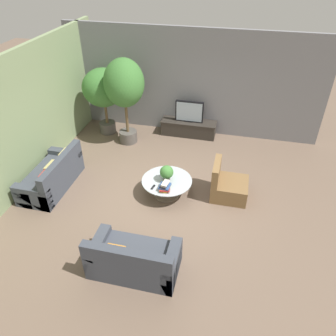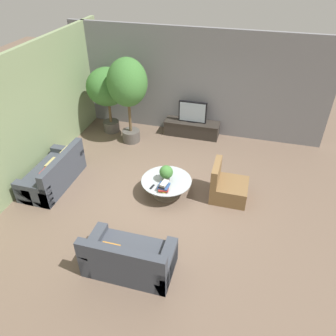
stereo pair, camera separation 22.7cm
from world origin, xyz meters
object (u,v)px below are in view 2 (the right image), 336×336
at_px(potted_palm_tall, 107,89).
at_px(potted_plant_tabletop, 166,173).
at_px(media_console, 192,128).
at_px(couch_near_entry, 129,259).
at_px(television, 193,112).
at_px(potted_palm_corner, 127,86).
at_px(armchair_wicker, 227,187).
at_px(coffee_table, 166,184).
at_px(couch_by_wall, 54,174).

relative_size(potted_palm_tall, potted_plant_tabletop, 5.17).
distance_m(media_console, potted_plant_tabletop, 2.90).
bearing_deg(couch_near_entry, television, -90.54).
bearing_deg(potted_plant_tabletop, potted_palm_corner, 128.33).
bearing_deg(media_console, armchair_wicker, -62.36).
distance_m(coffee_table, potted_palm_corner, 2.99).
bearing_deg(potted_palm_tall, coffee_table, -45.44).
relative_size(couch_near_entry, potted_palm_tall, 0.79).
height_order(couch_by_wall, armchair_wicker, armchair_wicker).
xyz_separation_m(potted_palm_tall, potted_palm_corner, (0.79, -0.40, 0.32)).
bearing_deg(coffee_table, armchair_wicker, 11.54).
relative_size(coffee_table, potted_palm_corner, 0.47).
bearing_deg(coffee_table, media_console, 90.39).
height_order(couch_by_wall, potted_palm_tall, potted_palm_tall).
height_order(television, coffee_table, television).
bearing_deg(couch_near_entry, potted_palm_corner, -69.72).
bearing_deg(potted_palm_corner, coffee_table, -51.56).
bearing_deg(television, couch_by_wall, -129.68).
distance_m(television, potted_plant_tabletop, 2.88).
distance_m(coffee_table, armchair_wicker, 1.37).
xyz_separation_m(couch_by_wall, potted_plant_tabletop, (2.67, 0.33, 0.32)).
distance_m(media_console, coffee_table, 2.87).
relative_size(media_console, armchair_wicker, 1.88).
bearing_deg(armchair_wicker, coffee_table, 101.54).
height_order(television, couch_by_wall, television).
height_order(television, potted_plant_tabletop, television).
bearing_deg(coffee_table, television, 90.39).
xyz_separation_m(media_console, armchair_wicker, (1.36, -2.60, 0.04)).
distance_m(media_console, television, 0.52).
height_order(media_console, potted_plant_tabletop, potted_plant_tabletop).
bearing_deg(coffee_table, potted_plant_tabletop, -141.08).
height_order(armchair_wicker, potted_palm_tall, potted_palm_tall).
xyz_separation_m(television, armchair_wicker, (1.36, -2.60, -0.48)).
bearing_deg(couch_by_wall, potted_plant_tabletop, 97.05).
bearing_deg(media_console, potted_palm_corner, -153.94).
bearing_deg(potted_plant_tabletop, armchair_wicker, 11.63).
height_order(coffee_table, armchair_wicker, armchair_wicker).
xyz_separation_m(armchair_wicker, potted_palm_tall, (-3.78, 2.20, 1.08)).
bearing_deg(coffee_table, potted_palm_tall, 134.56).
xyz_separation_m(television, coffee_table, (0.02, -2.87, -0.47)).
distance_m(couch_by_wall, couch_near_entry, 3.21).
relative_size(media_console, potted_plant_tabletop, 4.27).
bearing_deg(coffee_table, couch_by_wall, -172.89).
xyz_separation_m(coffee_table, armchair_wicker, (1.34, 0.27, -0.01)).
distance_m(armchair_wicker, potted_plant_tabletop, 1.42).
bearing_deg(media_console, coffee_table, -89.61).
distance_m(media_console, potted_palm_corner, 2.32).
bearing_deg(television, potted_plant_tabletop, -89.69).
xyz_separation_m(television, couch_near_entry, (-0.05, -5.07, -0.47)).
bearing_deg(couch_near_entry, coffee_table, -91.75).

